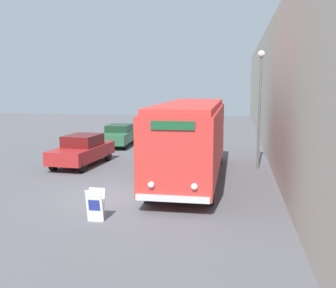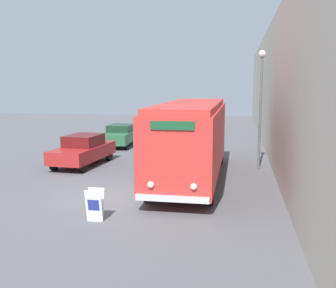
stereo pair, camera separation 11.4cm
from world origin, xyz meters
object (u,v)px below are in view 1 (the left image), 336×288
(parked_car_near, at_px, (82,150))
(parked_car_mid, at_px, (119,135))
(vintage_bus, at_px, (191,137))
(streetlamp, at_px, (260,92))
(sign_board, at_px, (95,206))

(parked_car_near, distance_m, parked_car_mid, 6.79)
(vintage_bus, relative_size, streetlamp, 1.75)
(parked_car_near, bearing_deg, sign_board, -61.06)
(sign_board, distance_m, parked_car_near, 8.96)
(vintage_bus, distance_m, streetlamp, 4.61)
(vintage_bus, distance_m, parked_car_near, 6.46)
(vintage_bus, height_order, parked_car_near, vintage_bus)
(parked_car_mid, bearing_deg, vintage_bus, -58.10)
(parked_car_near, bearing_deg, parked_car_mid, 94.75)
(sign_board, bearing_deg, parked_car_near, 114.55)
(parked_car_near, relative_size, parked_car_mid, 1.01)
(sign_board, relative_size, streetlamp, 0.17)
(parked_car_mid, bearing_deg, parked_car_near, -92.15)
(streetlamp, bearing_deg, parked_car_mid, 146.51)
(sign_board, height_order, streetlamp, streetlamp)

